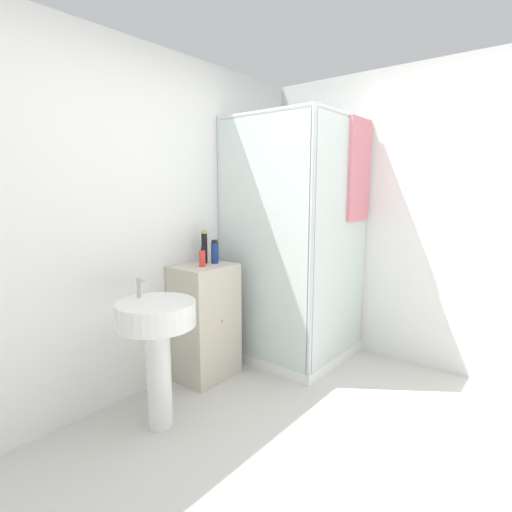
% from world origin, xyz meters
% --- Properties ---
extents(ground_plane, '(12.00, 12.00, 0.00)m').
position_xyz_m(ground_plane, '(0.00, 0.00, 0.00)').
color(ground_plane, beige).
extents(wall_back, '(6.40, 0.06, 2.50)m').
position_xyz_m(wall_back, '(0.00, 1.70, 1.25)').
color(wall_back, white).
rests_on(wall_back, ground_plane).
extents(wall_right, '(0.06, 6.40, 2.50)m').
position_xyz_m(wall_right, '(1.70, 0.00, 1.25)').
color(wall_right, white).
rests_on(wall_right, ground_plane).
extents(shower_enclosure, '(0.95, 0.98, 2.09)m').
position_xyz_m(shower_enclosure, '(1.15, 1.10, 0.58)').
color(shower_enclosure, white).
rests_on(shower_enclosure, ground_plane).
extents(vanity_cabinet, '(0.46, 0.39, 0.92)m').
position_xyz_m(vanity_cabinet, '(0.37, 1.48, 0.46)').
color(vanity_cabinet, beige).
rests_on(vanity_cabinet, ground_plane).
extents(sink, '(0.48, 0.48, 0.95)m').
position_xyz_m(sink, '(-0.30, 1.20, 0.62)').
color(sink, white).
rests_on(sink, ground_plane).
extents(soap_dispenser, '(0.05, 0.05, 0.16)m').
position_xyz_m(soap_dispenser, '(0.32, 1.45, 0.98)').
color(soap_dispenser, red).
rests_on(soap_dispenser, vanity_cabinet).
extents(shampoo_bottle_tall_black, '(0.05, 0.05, 0.26)m').
position_xyz_m(shampoo_bottle_tall_black, '(0.44, 1.55, 1.04)').
color(shampoo_bottle_tall_black, black).
rests_on(shampoo_bottle_tall_black, vanity_cabinet).
extents(shampoo_bottle_blue, '(0.06, 0.06, 0.19)m').
position_xyz_m(shampoo_bottle_blue, '(0.48, 1.47, 1.01)').
color(shampoo_bottle_blue, navy).
rests_on(shampoo_bottle_blue, vanity_cabinet).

